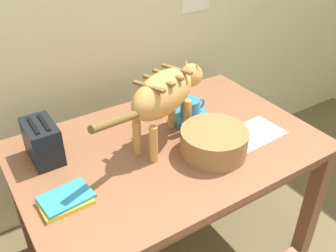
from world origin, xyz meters
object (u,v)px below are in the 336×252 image
object	(u,v)px
coffee_mug	(190,107)
magazine	(253,134)
saucer_bowl	(190,118)
toaster	(42,141)
cat	(165,94)
wicker_basket	(214,142)
dining_table	(168,159)
book_stack	(66,200)

from	to	relation	value
coffee_mug	magazine	distance (m)	0.33
saucer_bowl	toaster	xyz separation A→B (m)	(-0.69, 0.09, 0.07)
saucer_bowl	toaster	size ratio (longest dim) A/B	0.97
saucer_bowl	toaster	distance (m)	0.70
cat	saucer_bowl	bearing A→B (deg)	90.00
saucer_bowl	wicker_basket	xyz separation A→B (m)	(-0.07, -0.27, 0.04)
dining_table	book_stack	size ratio (longest dim) A/B	6.74
saucer_bowl	magazine	size ratio (longest dim) A/B	0.69
magazine	wicker_basket	distance (m)	0.26
toaster	wicker_basket	bearing A→B (deg)	-29.91
dining_table	book_stack	xyz separation A→B (m)	(-0.52, -0.11, 0.10)
cat	book_stack	distance (m)	0.59
book_stack	wicker_basket	bearing A→B (deg)	-4.57
cat	saucer_bowl	distance (m)	0.31
wicker_basket	toaster	world-z (taller)	toaster
wicker_basket	toaster	bearing A→B (deg)	150.09
dining_table	saucer_bowl	bearing A→B (deg)	29.49
book_stack	saucer_bowl	bearing A→B (deg)	17.02
coffee_mug	magazine	world-z (taller)	coffee_mug
toaster	coffee_mug	bearing A→B (deg)	-7.39
dining_table	wicker_basket	distance (m)	0.25
coffee_mug	magazine	bearing A→B (deg)	-55.67
cat	coffee_mug	xyz separation A→B (m)	(0.20, 0.08, -0.17)
cat	toaster	xyz separation A→B (m)	(-0.50, 0.17, -0.16)
dining_table	book_stack	bearing A→B (deg)	-168.39
saucer_bowl	coffee_mug	size ratio (longest dim) A/B	1.41
toaster	cat	bearing A→B (deg)	-18.76
coffee_mug	dining_table	bearing A→B (deg)	-150.89
wicker_basket	dining_table	bearing A→B (deg)	130.22
wicker_basket	magazine	bearing A→B (deg)	2.12
saucer_bowl	wicker_basket	size ratio (longest dim) A/B	0.66
dining_table	cat	bearing A→B (deg)	77.58
cat	magazine	distance (m)	0.48
dining_table	cat	world-z (taller)	cat
cat	coffee_mug	size ratio (longest dim) A/B	4.79
dining_table	coffee_mug	size ratio (longest dim) A/B	9.80
cat	book_stack	xyz separation A→B (m)	(-0.52, -0.14, -0.23)
dining_table	coffee_mug	world-z (taller)	coffee_mug
dining_table	magazine	xyz separation A→B (m)	(0.38, -0.15, 0.09)
magazine	book_stack	xyz separation A→B (m)	(-0.90, 0.04, 0.01)
toaster	dining_table	bearing A→B (deg)	-22.37
coffee_mug	book_stack	bearing A→B (deg)	-163.05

